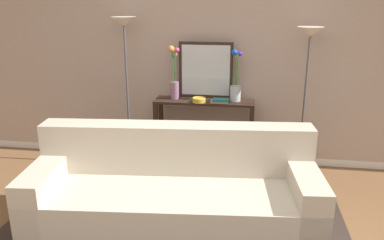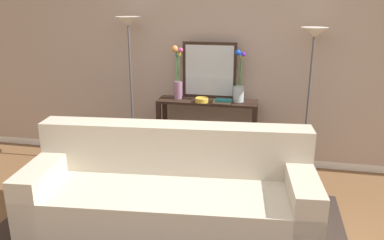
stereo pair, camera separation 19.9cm
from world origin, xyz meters
name	(u,v)px [view 1 (the left image)]	position (x,y,z in m)	size (l,w,h in m)	color
back_wall	(219,55)	(0.00, 2.40, 1.33)	(12.00, 0.15, 2.66)	white
area_rug	(172,234)	(-0.23, 0.60, 0.01)	(3.08, 1.99, 0.01)	#332823
couch	(174,194)	(-0.24, 0.77, 0.31)	(2.56, 1.14, 0.88)	#BCB29E
console_table	(204,123)	(-0.13, 2.07, 0.57)	(1.15, 0.32, 0.85)	black
floor_lamp_left	(125,51)	(-1.04, 2.01, 1.40)	(0.28, 0.28, 1.78)	#4C4C51
floor_lamp_right	(308,61)	(0.98, 2.01, 1.33)	(0.28, 0.28, 1.69)	#4C4C51
wall_mirror	(206,70)	(-0.14, 2.19, 1.17)	(0.63, 0.02, 0.65)	black
vase_tall_flowers	(174,77)	(-0.49, 2.09, 1.10)	(0.13, 0.12, 0.62)	gray
vase_short_flowers	(236,85)	(0.22, 2.10, 1.03)	(0.12, 0.12, 0.59)	silver
fruit_bowl	(199,100)	(-0.18, 1.98, 0.87)	(0.15, 0.15, 0.05)	gold
book_stack	(220,101)	(0.06, 1.99, 0.87)	(0.20, 0.13, 0.04)	tan
book_row_under_console	(180,161)	(-0.42, 2.07, 0.06)	(0.36, 0.18, 0.13)	#6B3360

